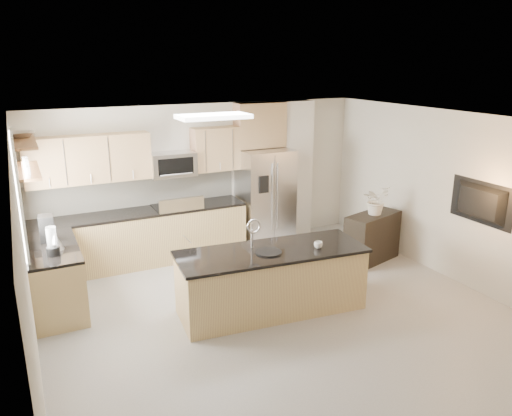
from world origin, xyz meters
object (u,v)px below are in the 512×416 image
refrigerator (265,198)px  flower_vase (376,193)px  range (178,231)px  microwave (173,164)px  platter (269,252)px  coffee_maker (47,229)px  island (271,280)px  credenza (372,237)px  kettle (55,241)px  blender (52,243)px  television (477,203)px  cup (318,245)px  bowl (21,134)px

refrigerator → flower_vase: size_ratio=2.42×
range → microwave: bearing=90.0°
platter → coffee_maker: 3.06m
platter → coffee_maker: bearing=147.8°
island → credenza: size_ratio=2.52×
kettle → blender: bearing=-103.2°
island → blender: (-2.64, 0.97, 0.64)m
platter → credenza: bearing=20.0°
blender → television: television is taller
microwave → cup: microwave is taller
cup → coffee_maker: (-3.26, 1.77, 0.17)m
island → flower_vase: bearing=24.2°
cup → credenza: bearing=30.4°
blender → bowl: bearing=102.7°
range → microwave: size_ratio=1.50×
credenza → kettle: 5.01m
cup → coffee_maker: size_ratio=0.32×
credenza → blender: blender is taller
blender → coffee_maker: (-0.02, 0.59, 0.01)m
coffee_maker → refrigerator: bearing=12.0°
microwave → island: size_ratio=0.29×
kettle → refrigerator: bearing=17.7°
refrigerator → coffee_maker: 3.84m
blender → kettle: blender is taller
platter → flower_vase: size_ratio=0.48×
bowl → flower_vase: bearing=-10.2°
coffee_maker → blender: bearing=-88.1°
cup → coffee_maker: 3.71m
platter → blender: (-2.56, 1.04, 0.19)m
microwave → kettle: 2.50m
cup → television: (2.35, -0.50, 0.42)m
blender → coffee_maker: 0.59m
television → range: bearing=48.4°
platter → bowl: 3.61m
platter → television: 3.13m
range → kettle: (-2.02, -1.22, 0.56)m
range → platter: size_ratio=3.26×
flower_vase → bowl: bearing=169.8°
bowl → television: (5.76, -2.46, -1.04)m
range → island: island is taller
kettle → flower_vase: 4.99m
range → platter: bearing=-78.9°
microwave → television: size_ratio=0.71×
credenza → flower_vase: bearing=-48.8°
kettle → flower_vase: (4.98, -0.37, 0.17)m
island → cup: size_ratio=22.52×
cup → flower_vase: flower_vase is taller
credenza → blender: (-5.01, 0.14, 0.67)m
range → television: television is taller
refrigerator → island: size_ratio=0.68×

